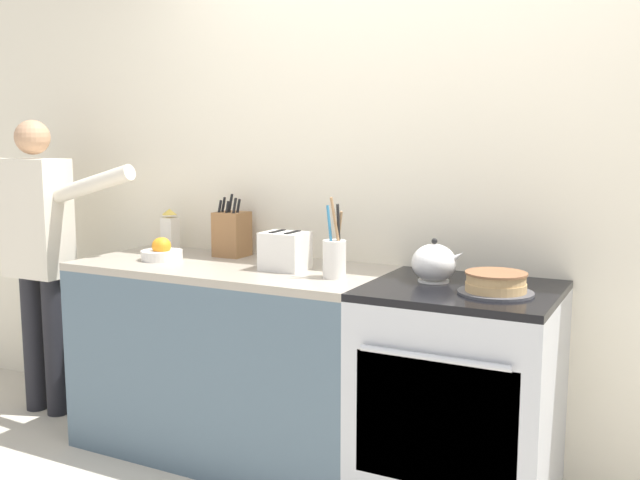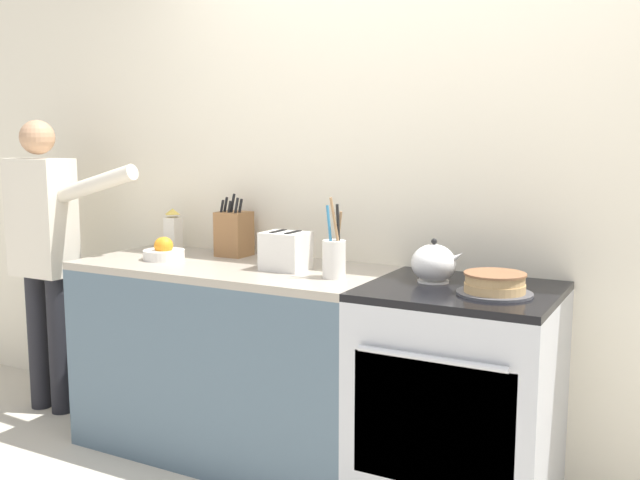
{
  "view_description": "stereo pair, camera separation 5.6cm",
  "coord_description": "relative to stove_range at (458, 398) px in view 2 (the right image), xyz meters",
  "views": [
    {
      "loc": [
        1.12,
        -2.35,
        1.47
      ],
      "look_at": [
        -0.25,
        0.3,
        1.05
      ],
      "focal_mm": 40.0,
      "sensor_mm": 36.0,
      "label": 1
    },
    {
      "loc": [
        1.17,
        -2.33,
        1.47
      ],
      "look_at": [
        -0.25,
        0.3,
        1.05
      ],
      "focal_mm": 40.0,
      "sensor_mm": 36.0,
      "label": 2
    }
  ],
  "objects": [
    {
      "name": "wall_back",
      "position": [
        -0.36,
        0.35,
        0.85
      ],
      "size": [
        8.0,
        0.04,
        2.6
      ],
      "color": "silver",
      "rests_on": "ground_plane"
    },
    {
      "name": "counter_cabinet",
      "position": [
        -1.1,
        0.0,
        -0.0
      ],
      "size": [
        1.46,
        0.66,
        0.9
      ],
      "color": "#4C6070",
      "rests_on": "ground_plane"
    },
    {
      "name": "stove_range",
      "position": [
        0.0,
        0.0,
        0.0
      ],
      "size": [
        0.74,
        0.69,
        0.9
      ],
      "color": "#B7BABF",
      "rests_on": "ground_plane"
    },
    {
      "name": "layer_cake",
      "position": [
        0.15,
        -0.06,
        0.49
      ],
      "size": [
        0.28,
        0.28,
        0.08
      ],
      "color": "#4C4C51",
      "rests_on": "stove_range"
    },
    {
      "name": "tea_kettle",
      "position": [
        -0.13,
        0.05,
        0.53
      ],
      "size": [
        0.22,
        0.18,
        0.18
      ],
      "color": "white",
      "rests_on": "stove_range"
    },
    {
      "name": "knife_block",
      "position": [
        -1.22,
        0.21,
        0.56
      ],
      "size": [
        0.15,
        0.14,
        0.31
      ],
      "color": "olive",
      "rests_on": "counter_cabinet"
    },
    {
      "name": "utensil_crock",
      "position": [
        -0.53,
        -0.06,
        0.54
      ],
      "size": [
        0.1,
        0.1,
        0.34
      ],
      "color": "silver",
      "rests_on": "counter_cabinet"
    },
    {
      "name": "fruit_bowl",
      "position": [
        -1.45,
        -0.04,
        0.5
      ],
      "size": [
        0.2,
        0.2,
        0.11
      ],
      "color": "silver",
      "rests_on": "counter_cabinet"
    },
    {
      "name": "toaster",
      "position": [
        -0.8,
        0.01,
        0.53
      ],
      "size": [
        0.21,
        0.16,
        0.17
      ],
      "color": "silver",
      "rests_on": "counter_cabinet"
    },
    {
      "name": "milk_carton",
      "position": [
        -1.6,
        0.21,
        0.55
      ],
      "size": [
        0.07,
        0.07,
        0.22
      ],
      "color": "white",
      "rests_on": "counter_cabinet"
    },
    {
      "name": "person_baker",
      "position": [
        -2.26,
        -0.05,
        0.48
      ],
      "size": [
        0.91,
        0.2,
        1.57
      ],
      "rotation": [
        0.0,
        0.0,
        -0.12
      ],
      "color": "black",
      "rests_on": "ground_plane"
    }
  ]
}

